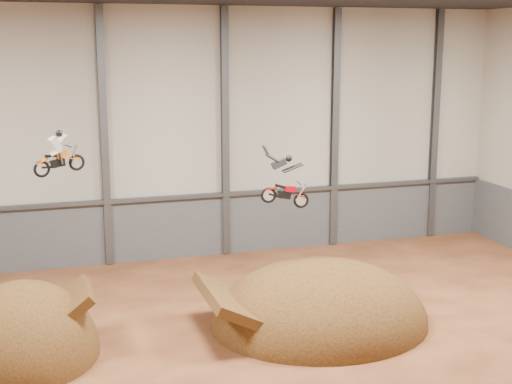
% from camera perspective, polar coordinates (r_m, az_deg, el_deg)
% --- Properties ---
extents(floor, '(40.00, 40.00, 0.00)m').
position_cam_1_polar(floor, '(27.38, -1.14, -14.13)').
color(floor, '#532916').
rests_on(floor, ground).
extents(back_wall, '(40.00, 0.10, 14.00)m').
position_cam_1_polar(back_wall, '(39.57, -7.25, 4.50)').
color(back_wall, '#B8B2A3').
rests_on(back_wall, ground).
extents(lower_band_back, '(39.80, 0.18, 3.50)m').
position_cam_1_polar(lower_band_back, '(40.47, -7.03, -2.91)').
color(lower_band_back, '#505358').
rests_on(lower_band_back, ground).
extents(steel_rail, '(39.80, 0.35, 0.20)m').
position_cam_1_polar(steel_rail, '(39.91, -7.06, -0.46)').
color(steel_rail, '#47494F').
rests_on(steel_rail, lower_band_back).
extents(steel_column_2, '(0.40, 0.36, 13.90)m').
position_cam_1_polar(steel_column_2, '(38.94, -12.04, 4.21)').
color(steel_column_2, '#47494F').
rests_on(steel_column_2, ground).
extents(steel_column_3, '(0.40, 0.36, 13.90)m').
position_cam_1_polar(steel_column_3, '(40.09, -2.49, 4.67)').
color(steel_column_3, '#47494F').
rests_on(steel_column_3, ground).
extents(steel_column_4, '(0.40, 0.36, 13.90)m').
position_cam_1_polar(steel_column_4, '(42.27, 6.32, 4.98)').
color(steel_column_4, '#47494F').
rests_on(steel_column_4, ground).
extents(steel_column_5, '(0.40, 0.36, 13.90)m').
position_cam_1_polar(steel_column_5, '(45.33, 14.10, 5.16)').
color(steel_column_5, '#47494F').
rests_on(steel_column_5, ground).
extents(takeoff_ramp, '(5.86, 6.76, 5.86)m').
position_cam_1_polar(takeoff_ramp, '(30.00, -18.07, -12.33)').
color(takeoff_ramp, '#37210D').
rests_on(takeoff_ramp, ground).
extents(landing_ramp, '(9.59, 8.48, 5.53)m').
position_cam_1_polar(landing_ramp, '(31.71, 5.10, -10.43)').
color(landing_ramp, '#37210D').
rests_on(landing_ramp, ground).
extents(fmx_rider_a, '(2.22, 1.36, 1.93)m').
position_cam_1_polar(fmx_rider_a, '(27.33, -15.46, 3.24)').
color(fmx_rider_a, orange).
extents(fmx_rider_b, '(3.25, 1.16, 2.87)m').
position_cam_1_polar(fmx_rider_b, '(29.82, 2.22, 1.16)').
color(fmx_rider_b, '#BE000D').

